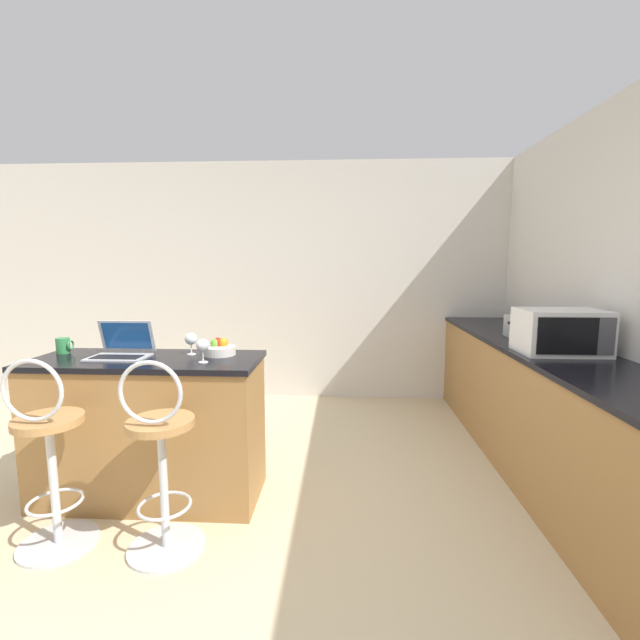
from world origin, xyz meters
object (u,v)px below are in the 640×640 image
at_px(bar_stool_near, 49,458).
at_px(laptop, 122,348).
at_px(microwave, 561,332).
at_px(fruit_bowl, 219,349).
at_px(wine_glass_tall, 191,339).
at_px(mug_green, 63,345).
at_px(wine_glass_short, 203,346).
at_px(toaster, 524,327).
at_px(bar_stool_far, 161,461).

relative_size(bar_stool_near, laptop, 2.97).
xyz_separation_m(laptop, microwave, (2.82, 0.25, 0.09)).
distance_m(fruit_bowl, wine_glass_tall, 0.19).
xyz_separation_m(wine_glass_tall, mug_green, (-0.85, -0.01, -0.05)).
bearing_deg(wine_glass_tall, laptop, -169.37).
bearing_deg(wine_glass_tall, mug_green, -179.64).
bearing_deg(laptop, bar_stool_near, -103.05).
xyz_separation_m(mug_green, wine_glass_short, (1.00, -0.21, 0.05)).
height_order(fruit_bowl, mug_green, fruit_bowl).
bearing_deg(bar_stool_near, toaster, 24.92).
xyz_separation_m(toaster, wine_glass_tall, (-2.40, -0.74, 0.01)).
height_order(bar_stool_near, mug_green, bar_stool_near).
bearing_deg(bar_stool_near, wine_glass_tall, 49.19).
bearing_deg(bar_stool_far, wine_glass_short, 76.46).
distance_m(microwave, fruit_bowl, 2.23).
relative_size(bar_stool_near, fruit_bowl, 5.09).
xyz_separation_m(microwave, wine_glass_short, (-2.25, -0.39, -0.04)).
xyz_separation_m(fruit_bowl, wine_glass_short, (-0.03, -0.23, 0.06)).
relative_size(laptop, microwave, 0.68).
bearing_deg(fruit_bowl, wine_glass_short, -98.40).
height_order(bar_stool_near, bar_stool_far, same).
bearing_deg(wine_glass_short, wine_glass_tall, 124.44).
bearing_deg(fruit_bowl, mug_green, -179.37).
xyz_separation_m(wine_glass_tall, wine_glass_short, (0.15, -0.22, 0.00)).
relative_size(laptop, wine_glass_tall, 2.47).
distance_m(toaster, fruit_bowl, 2.34).
relative_size(bar_stool_far, fruit_bowl, 5.09).
relative_size(fruit_bowl, wine_glass_short, 1.42).
relative_size(fruit_bowl, wine_glass_tall, 1.44).
height_order(bar_stool_far, mug_green, bar_stool_far).
relative_size(microwave, toaster, 1.69).
relative_size(bar_stool_far, toaster, 3.44).
distance_m(bar_stool_near, mug_green, 0.85).
height_order(bar_stool_near, fruit_bowl, bar_stool_near).
bearing_deg(toaster, mug_green, -167.15).
distance_m(bar_stool_near, wine_glass_short, 0.97).
relative_size(toaster, wine_glass_tall, 2.13).
height_order(bar_stool_near, toaster, toaster).
distance_m(laptop, mug_green, 0.44).
xyz_separation_m(microwave, toaster, (0.00, 0.57, -0.06)).
xyz_separation_m(bar_stool_near, bar_stool_far, (0.60, 0.00, 0.00)).
bearing_deg(toaster, wine_glass_short, -157.01).
bearing_deg(wine_glass_tall, bar_stool_far, -85.47).
relative_size(bar_stool_near, mug_green, 10.28).
bearing_deg(toaster, microwave, -90.10).
height_order(microwave, wine_glass_tall, microwave).
bearing_deg(bar_stool_far, mug_green, 145.22).
bearing_deg(toaster, bar_stool_far, -149.78).
bearing_deg(bar_stool_far, bar_stool_near, 180.00).
xyz_separation_m(microwave, fruit_bowl, (-2.22, -0.17, -0.11)).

